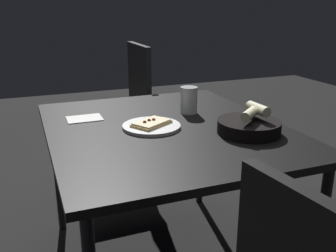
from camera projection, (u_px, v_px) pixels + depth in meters
name	position (u px, v px, depth m)	size (l,w,h in m)	color
dining_table	(165.00, 138.00, 1.69)	(1.00, 1.17, 0.73)	black
pizza_plate	(151.00, 125.00, 1.65)	(0.25, 0.25, 0.04)	white
bread_basket	(249.00, 125.00, 1.57)	(0.26, 0.26, 0.12)	black
beer_glass	(189.00, 102.00, 1.86)	(0.08, 0.08, 0.13)	silver
napkin	(84.00, 119.00, 1.77)	(0.16, 0.12, 0.00)	white
chair_far	(125.00, 108.00, 2.65)	(0.44, 0.44, 0.98)	black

